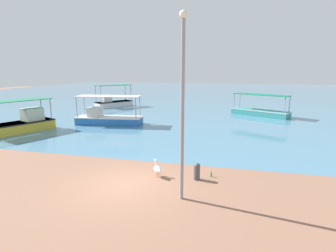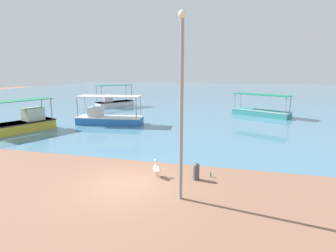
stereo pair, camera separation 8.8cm
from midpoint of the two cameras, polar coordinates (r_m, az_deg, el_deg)
The scene contains 10 objects.
ground at distance 11.67m, azimuth -9.70°, elevation -12.39°, with size 120.00×120.00×0.00m, color #8E634C.
harbor_water at distance 58.09m, azimuth 9.32°, elevation 7.06°, with size 110.00×90.00×0.00m, color teal.
fishing_boat_near_right at distance 30.01m, azimuth 19.29°, elevation 3.04°, with size 6.10×4.38×2.30m.
fishing_boat_far_right at distance 24.40m, azimuth -13.08°, elevation 1.75°, with size 6.05×2.53×2.58m.
fishing_boat_center at distance 23.93m, azimuth -29.50°, elevation 0.51°, with size 3.74×5.60×2.54m.
fishing_boat_near_left at distance 36.19m, azimuth -11.95°, elevation 5.12°, with size 4.31×5.10×2.91m.
pelican at distance 12.13m, azimuth -2.56°, elevation -9.35°, with size 0.61×0.68×0.80m.
lamp_post at distance 9.28m, azimuth 2.90°, elevation 5.51°, with size 0.28×0.28×6.74m.
mooring_bollard at distance 11.88m, azimuth 6.09°, elevation -9.65°, with size 0.29×0.29×0.78m.
glass_bottle at distance 12.38m, azimuth 9.18°, elevation -10.38°, with size 0.07×0.07×0.27m.
Camera 1 is at (4.28, -9.75, 4.77)m, focal length 28.00 mm.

